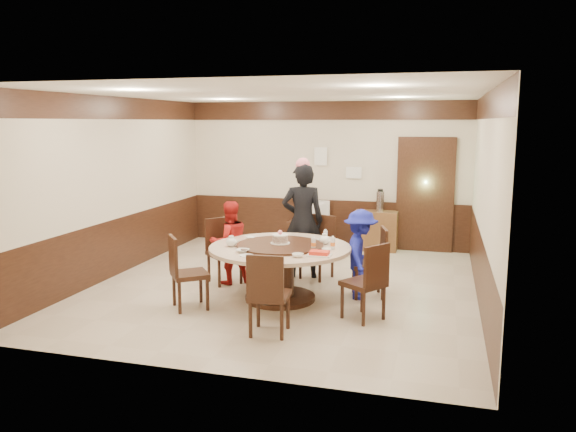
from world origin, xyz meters
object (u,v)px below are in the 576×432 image
(person_standing, at_px, (303,221))
(tv_stand, at_px, (311,234))
(person_red, at_px, (230,242))
(side_cabinet, at_px, (376,231))
(shrimp_platter, at_px, (319,254))
(television, at_px, (311,211))
(birthday_cake, at_px, (280,239))
(banquet_table, at_px, (280,262))
(thermos, at_px, (380,201))
(person_blue, at_px, (360,254))

(person_standing, xyz_separation_m, tv_stand, (-0.38, 2.16, -0.64))
(person_red, xyz_separation_m, side_cabinet, (1.86, 2.82, -0.25))
(shrimp_platter, height_order, television, television)
(person_red, xyz_separation_m, tv_stand, (0.60, 2.79, -0.38))
(person_red, distance_m, birthday_cake, 1.11)
(banquet_table, relative_size, person_standing, 1.08)
(banquet_table, height_order, shrimp_platter, shrimp_platter)
(thermos, bearing_deg, side_cabinet, 180.00)
(banquet_table, height_order, birthday_cake, birthday_cake)
(person_standing, xyz_separation_m, thermos, (0.95, 2.19, 0.05))
(thermos, bearing_deg, television, -178.71)
(banquet_table, xyz_separation_m, side_cabinet, (0.90, 3.40, -0.16))
(person_standing, relative_size, side_cabinet, 2.23)
(shrimp_platter, bearing_deg, thermos, 85.03)
(person_blue, xyz_separation_m, thermos, (-0.08, 3.03, 0.32))
(person_standing, bearing_deg, tv_stand, -94.96)
(person_blue, relative_size, tv_stand, 1.46)
(banquet_table, bearing_deg, person_standing, 89.45)
(shrimp_platter, bearing_deg, birthday_cake, 145.49)
(person_standing, height_order, birthday_cake, person_standing)
(birthday_cake, height_order, side_cabinet, birthday_cake)
(banquet_table, relative_size, thermos, 5.06)
(shrimp_platter, height_order, side_cabinet, shrimp_platter)
(banquet_table, height_order, person_blue, person_blue)
(tv_stand, relative_size, thermos, 2.24)
(television, bearing_deg, birthday_cake, 104.28)
(person_standing, relative_size, shrimp_platter, 5.94)
(person_red, bearing_deg, birthday_cake, 111.04)
(person_blue, height_order, television, person_blue)
(shrimp_platter, height_order, thermos, thermos)
(banquet_table, height_order, thermos, thermos)
(banquet_table, relative_size, television, 2.68)
(person_standing, height_order, side_cabinet, person_standing)
(banquet_table, xyz_separation_m, thermos, (0.96, 3.40, 0.41))
(banquet_table, relative_size, person_blue, 1.55)
(tv_stand, bearing_deg, side_cabinet, 1.36)
(shrimp_platter, relative_size, television, 0.42)
(person_red, xyz_separation_m, television, (0.60, 2.79, 0.08))
(person_standing, relative_size, person_blue, 1.44)
(banquet_table, distance_m, thermos, 3.55)
(shrimp_platter, distance_m, side_cabinet, 3.83)
(person_red, relative_size, television, 1.74)
(banquet_table, relative_size, tv_stand, 2.26)
(person_blue, height_order, shrimp_platter, person_blue)
(person_blue, xyz_separation_m, tv_stand, (-1.41, 3.00, -0.37))
(thermos, bearing_deg, person_red, -124.35)
(person_blue, distance_m, thermos, 3.05)
(person_red, bearing_deg, person_blue, 134.41)
(banquet_table, height_order, person_red, person_red)
(television, xyz_separation_m, side_cabinet, (1.26, 0.03, -0.33))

